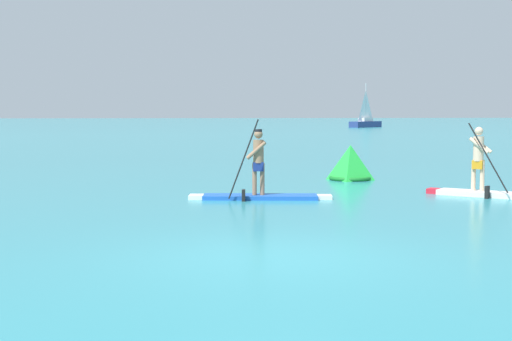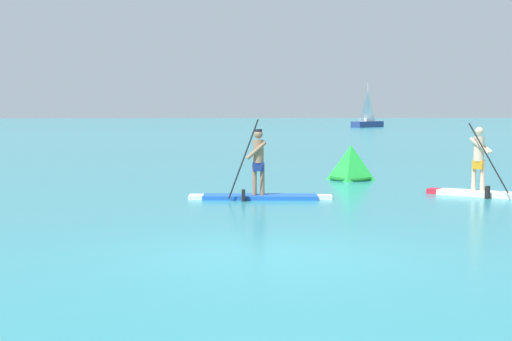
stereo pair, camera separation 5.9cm
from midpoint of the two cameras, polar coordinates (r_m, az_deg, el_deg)
The scene contains 5 objects.
ground at distance 10.79m, azimuth 1.45°, elevation -6.78°, with size 440.00×440.00×0.00m, color teal.
paddleboarder_mid_center at distance 17.73m, azimuth 0.32°, elevation -1.19°, with size 3.53×1.07×2.00m.
paddleboarder_far_right at distance 19.13m, azimuth 17.70°, elevation -0.92°, with size 2.64×2.23×1.88m.
race_marker_buoy at distance 22.86m, azimuth 7.56°, elevation 0.47°, with size 1.43×1.43×1.10m.
sailboat_right_horizon at distance 99.45m, azimuth 8.79°, elevation 3.83°, with size 5.56×5.57×5.98m.
Camera 2 is at (-1.39, -10.48, 2.14)m, focal length 50.80 mm.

